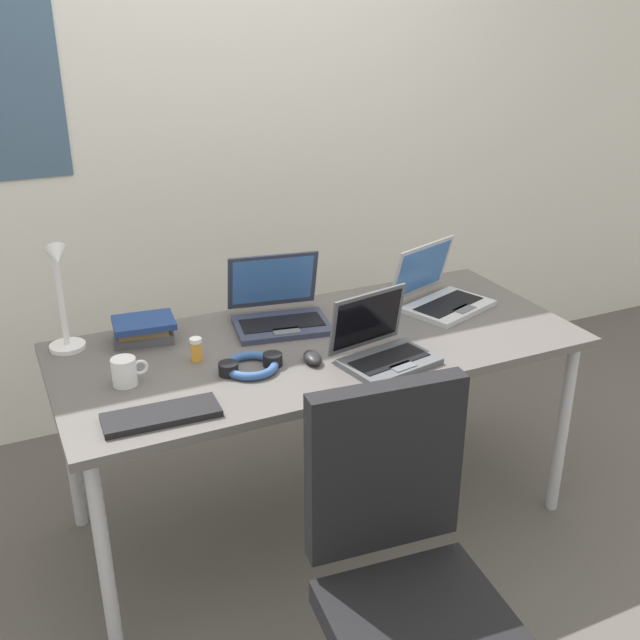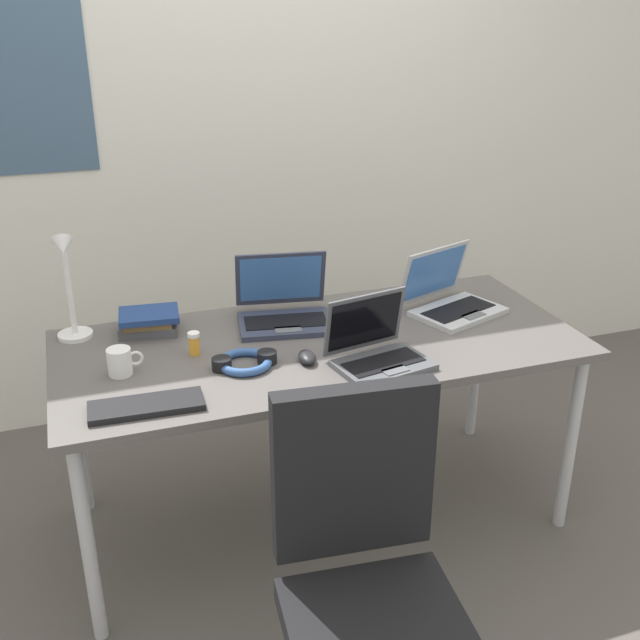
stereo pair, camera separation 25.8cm
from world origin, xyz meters
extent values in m
plane|color=#56514C|center=(0.00, 0.00, 0.00)|extent=(12.00, 12.00, 0.00)
cube|color=silver|center=(0.00, 1.10, 1.30)|extent=(6.00, 0.12, 2.60)
cube|color=#595451|center=(0.00, 0.00, 0.72)|extent=(1.80, 0.80, 0.03)
cylinder|color=#B2B5BA|center=(-0.84, -0.34, 0.35)|extent=(0.04, 0.04, 0.71)
cylinder|color=#B2B5BA|center=(0.84, -0.34, 0.35)|extent=(0.04, 0.04, 0.71)
cylinder|color=#B2B5BA|center=(-0.84, 0.34, 0.35)|extent=(0.04, 0.04, 0.71)
cylinder|color=#B2B5BA|center=(0.84, 0.34, 0.35)|extent=(0.04, 0.04, 0.71)
cylinder|color=white|center=(-0.80, 0.31, 0.75)|extent=(0.12, 0.12, 0.02)
cylinder|color=white|center=(-0.80, 0.31, 0.93)|extent=(0.02, 0.02, 0.34)
cylinder|color=white|center=(-0.80, 0.27, 1.10)|extent=(0.01, 0.08, 0.01)
cone|color=white|center=(-0.80, 0.23, 1.10)|extent=(0.07, 0.09, 0.09)
cube|color=#33384C|center=(-0.08, 0.16, 0.75)|extent=(0.37, 0.28, 0.02)
cube|color=black|center=(-0.08, 0.16, 0.76)|extent=(0.31, 0.17, 0.00)
cube|color=#595B60|center=(-0.09, 0.08, 0.76)|extent=(0.10, 0.07, 0.00)
cube|color=#33384C|center=(-0.05, 0.30, 0.87)|extent=(0.34, 0.13, 0.22)
cube|color=#3F72BF|center=(-0.05, 0.30, 0.87)|extent=(0.31, 0.11, 0.18)
cube|color=#515459|center=(0.13, -0.26, 0.75)|extent=(0.33, 0.25, 0.02)
cube|color=black|center=(0.13, -0.26, 0.76)|extent=(0.27, 0.16, 0.00)
cube|color=#595B60|center=(0.14, -0.32, 0.76)|extent=(0.09, 0.06, 0.00)
cube|color=#515459|center=(0.10, -0.14, 0.86)|extent=(0.30, 0.10, 0.20)
cube|color=black|center=(0.11, -0.15, 0.86)|extent=(0.27, 0.08, 0.17)
cube|color=#B7BABC|center=(0.57, 0.05, 0.75)|extent=(0.38, 0.32, 0.02)
cube|color=black|center=(0.57, 0.05, 0.76)|extent=(0.31, 0.21, 0.00)
cube|color=#595B60|center=(0.59, -0.01, 0.76)|extent=(0.10, 0.08, 0.00)
cube|color=#B7BABC|center=(0.52, 0.18, 0.87)|extent=(0.32, 0.17, 0.22)
cube|color=#3F72BF|center=(0.52, 0.18, 0.87)|extent=(0.29, 0.14, 0.18)
cube|color=black|center=(-0.63, -0.28, 0.75)|extent=(0.34, 0.13, 0.02)
ellipsoid|color=black|center=(-0.09, -0.14, 0.76)|extent=(0.07, 0.10, 0.03)
cube|color=black|center=(0.22, 0.04, 0.74)|extent=(0.08, 0.14, 0.01)
torus|color=#335999|center=(-0.29, -0.10, 0.75)|extent=(0.18, 0.18, 0.03)
cylinder|color=black|center=(-0.37, -0.10, 0.76)|extent=(0.06, 0.06, 0.04)
cylinder|color=black|center=(-0.22, -0.10, 0.76)|extent=(0.06, 0.06, 0.04)
cylinder|color=gold|center=(-0.43, 0.04, 0.77)|extent=(0.04, 0.04, 0.06)
cylinder|color=white|center=(-0.43, 0.04, 0.81)|extent=(0.04, 0.04, 0.01)
cube|color=#4C4C51|center=(-0.55, 0.26, 0.76)|extent=(0.22, 0.15, 0.03)
cube|color=brown|center=(-0.55, 0.26, 0.79)|extent=(0.18, 0.15, 0.02)
cube|color=navy|center=(-0.55, 0.26, 0.81)|extent=(0.22, 0.18, 0.02)
cylinder|color=white|center=(-0.68, -0.03, 0.78)|extent=(0.08, 0.08, 0.09)
torus|color=white|center=(-0.63, -0.03, 0.79)|extent=(0.05, 0.01, 0.05)
cube|color=black|center=(-0.19, -0.99, 0.42)|extent=(0.48, 0.48, 0.07)
cube|color=black|center=(-0.16, -0.74, 0.73)|extent=(0.42, 0.10, 0.48)
camera|label=1|loc=(-1.00, -2.14, 1.85)|focal=42.38mm
camera|label=2|loc=(-0.76, -2.24, 1.85)|focal=42.38mm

